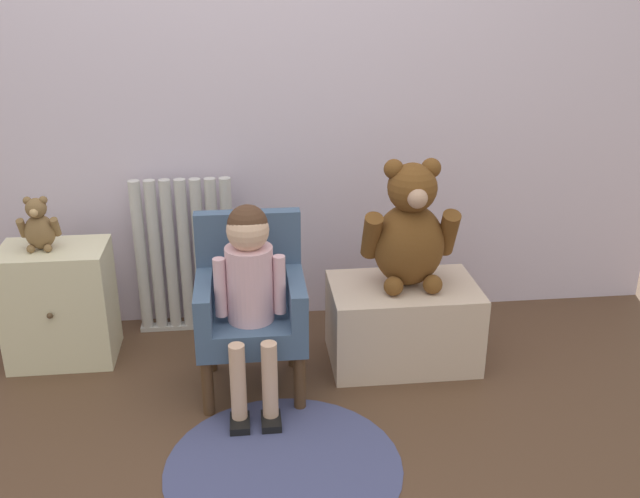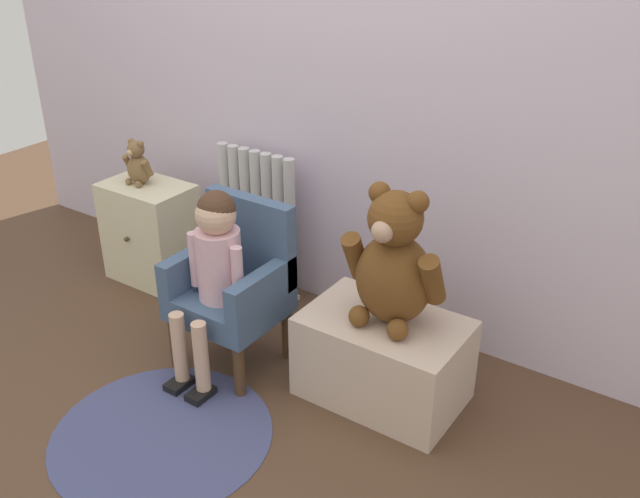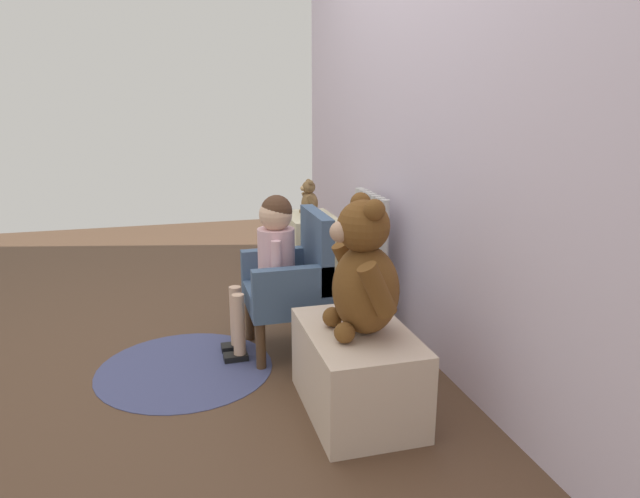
% 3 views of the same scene
% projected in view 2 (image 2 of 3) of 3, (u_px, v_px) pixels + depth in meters
% --- Properties ---
extents(ground_plane, '(6.00, 6.00, 0.00)m').
position_uv_depth(ground_plane, '(144.00, 425.00, 2.55)').
color(ground_plane, '#4F3625').
extents(back_wall, '(3.80, 0.05, 2.40)m').
position_uv_depth(back_wall, '(321.00, 33.00, 2.83)').
color(back_wall, silver).
rests_on(back_wall, ground_plane).
extents(radiator, '(0.43, 0.05, 0.69)m').
position_uv_depth(radiator, '(258.00, 223.00, 3.26)').
color(radiator, beige).
rests_on(radiator, ground_plane).
extents(small_dresser, '(0.42, 0.30, 0.49)m').
position_uv_depth(small_dresser, '(151.00, 232.00, 3.40)').
color(small_dresser, beige).
rests_on(small_dresser, ground_plane).
extents(child_armchair, '(0.40, 0.36, 0.67)m').
position_uv_depth(child_armchair, '(235.00, 282.00, 2.77)').
color(child_armchair, '#415A7A').
rests_on(child_armchair, ground_plane).
extents(child_figure, '(0.25, 0.35, 0.75)m').
position_uv_depth(child_figure, '(214.00, 259.00, 2.62)').
color(child_figure, beige).
rests_on(child_figure, ground_plane).
extents(low_bench, '(0.59, 0.38, 0.33)m').
position_uv_depth(low_bench, '(383.00, 358.00, 2.62)').
color(low_bench, beige).
rests_on(low_bench, ground_plane).
extents(large_teddy_bear, '(0.37, 0.26, 0.51)m').
position_uv_depth(large_teddy_bear, '(394.00, 265.00, 2.45)').
color(large_teddy_bear, brown).
rests_on(large_teddy_bear, low_bench).
extents(small_teddy_bear, '(0.15, 0.11, 0.21)m').
position_uv_depth(small_teddy_bear, '(138.00, 164.00, 3.27)').
color(small_teddy_bear, brown).
rests_on(small_teddy_bear, small_dresser).
extents(floor_rug, '(0.78, 0.78, 0.01)m').
position_uv_depth(floor_rug, '(163.00, 434.00, 2.50)').
color(floor_rug, '#434873').
rests_on(floor_rug, ground_plane).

